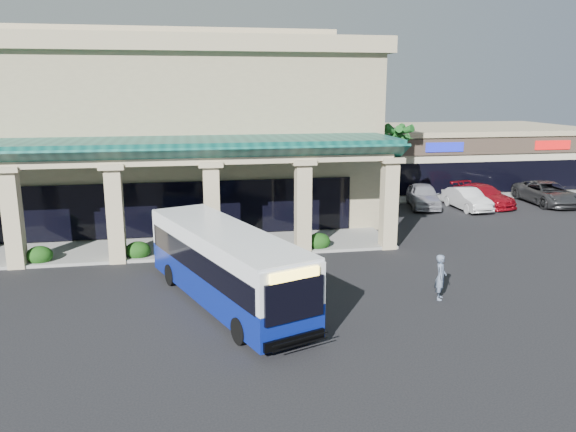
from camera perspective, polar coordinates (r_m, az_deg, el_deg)
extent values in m
plane|color=black|center=(23.36, 0.50, -7.50)|extent=(110.00, 110.00, 0.00)
imported|color=slate|center=(22.89, 15.24, -6.00)|extent=(0.68, 0.79, 1.82)
imported|color=#A5A5AE|center=(40.13, 13.59, 2.03)|extent=(3.07, 5.18, 1.65)
imported|color=white|center=(40.22, 17.71, 1.67)|extent=(1.77, 4.53, 1.47)
imported|color=#9F0B18|center=(41.92, 19.22, 2.00)|extent=(3.31, 5.45, 1.48)
imported|color=#333336|center=(44.15, 24.82, 2.13)|extent=(2.94, 5.90, 1.61)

